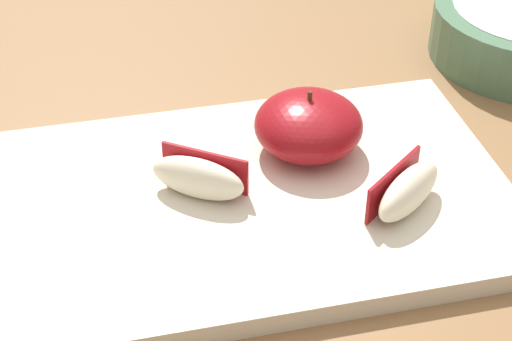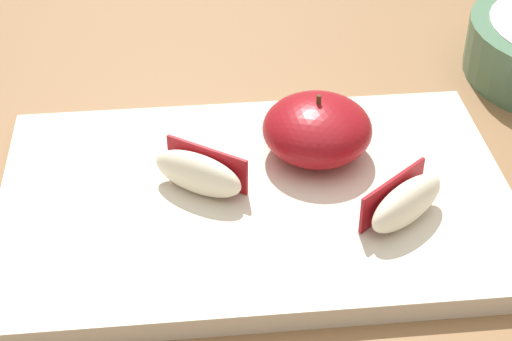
{
  "view_description": "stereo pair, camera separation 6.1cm",
  "coord_description": "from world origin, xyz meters",
  "px_view_note": "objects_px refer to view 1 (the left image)",
  "views": [
    {
      "loc": [
        -0.16,
        -0.53,
        1.14
      ],
      "look_at": [
        -0.05,
        -0.05,
        0.77
      ],
      "focal_mm": 58.82,
      "sensor_mm": 36.0,
      "label": 1
    },
    {
      "loc": [
        -0.1,
        -0.54,
        1.14
      ],
      "look_at": [
        -0.05,
        -0.05,
        0.77
      ],
      "focal_mm": 58.82,
      "sensor_mm": 36.0,
      "label": 2
    }
  ],
  "objects_px": {
    "cutting_board": "(256,200)",
    "apple_wedge_left": "(198,177)",
    "apple_half_skin_up": "(306,125)",
    "apple_wedge_back": "(407,190)"
  },
  "relations": [
    {
      "from": "cutting_board",
      "to": "apple_wedge_left",
      "type": "xyz_separation_m",
      "value": [
        -0.04,
        0.01,
        0.02
      ]
    },
    {
      "from": "apple_half_skin_up",
      "to": "apple_wedge_left",
      "type": "height_order",
      "value": "apple_half_skin_up"
    },
    {
      "from": "cutting_board",
      "to": "apple_wedge_back",
      "type": "xyz_separation_m",
      "value": [
        0.1,
        -0.04,
        0.02
      ]
    },
    {
      "from": "apple_wedge_left",
      "to": "apple_half_skin_up",
      "type": "bearing_deg",
      "value": 22.01
    },
    {
      "from": "apple_half_skin_up",
      "to": "apple_wedge_left",
      "type": "xyz_separation_m",
      "value": [
        -0.09,
        -0.04,
        -0.01
      ]
    },
    {
      "from": "cutting_board",
      "to": "apple_half_skin_up",
      "type": "bearing_deg",
      "value": 41.3
    },
    {
      "from": "apple_half_skin_up",
      "to": "apple_wedge_back",
      "type": "bearing_deg",
      "value": -58.99
    },
    {
      "from": "apple_wedge_back",
      "to": "apple_wedge_left",
      "type": "xyz_separation_m",
      "value": [
        -0.14,
        0.05,
        0.0
      ]
    },
    {
      "from": "cutting_board",
      "to": "apple_wedge_back",
      "type": "relative_size",
      "value": 5.33
    },
    {
      "from": "cutting_board",
      "to": "apple_half_skin_up",
      "type": "height_order",
      "value": "apple_half_skin_up"
    }
  ]
}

